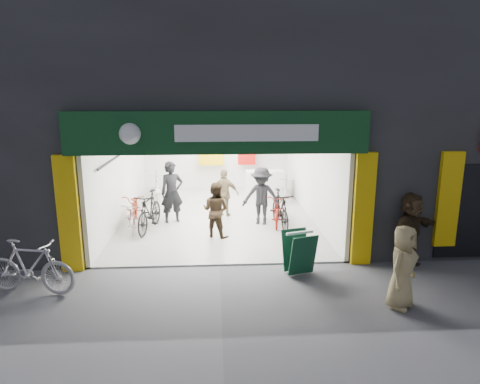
{
  "coord_description": "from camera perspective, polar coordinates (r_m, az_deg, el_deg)",
  "views": [
    {
      "loc": [
        -0.1,
        -9.14,
        3.89
      ],
      "look_at": [
        0.56,
        1.5,
        1.38
      ],
      "focal_mm": 32.0,
      "sensor_mm": 36.0,
      "label": 1
    }
  ],
  "objects": [
    {
      "name": "bike_left_back",
      "position": [
        15.89,
        -11.01,
        0.83
      ],
      "size": [
        0.74,
        1.84,
        1.08
      ],
      "primitive_type": "imported",
      "rotation": [
        0.0,
        0.0,
        0.13
      ],
      "color": "#B7B8BC",
      "rests_on": "ground"
    },
    {
      "name": "building",
      "position": [
        14.17,
        0.56,
        14.98
      ],
      "size": [
        17.0,
        10.27,
        8.0
      ],
      "color": "#232326",
      "rests_on": "ground"
    },
    {
      "name": "customer_c",
      "position": [
        12.58,
        2.86,
        -0.63
      ],
      "size": [
        1.26,
        0.93,
        1.75
      ],
      "primitive_type": "imported",
      "rotation": [
        0.0,
        0.0,
        -0.28
      ],
      "color": "black",
      "rests_on": "ground"
    },
    {
      "name": "bike_left_midback",
      "position": [
        13.26,
        -13.86,
        -2.07
      ],
      "size": [
        0.83,
        1.87,
        0.95
      ],
      "primitive_type": "imported",
      "rotation": [
        0.0,
        0.0,
        0.11
      ],
      "color": "maroon",
      "rests_on": "ground"
    },
    {
      "name": "bike_right_front",
      "position": [
        12.45,
        5.38,
        -2.34
      ],
      "size": [
        0.68,
        1.89,
        1.11
      ],
      "primitive_type": "imported",
      "rotation": [
        0.0,
        0.0,
        0.09
      ],
      "color": "black",
      "rests_on": "ground"
    },
    {
      "name": "bike_right_mid",
      "position": [
        12.85,
        5.09,
        -2.19
      ],
      "size": [
        0.94,
        1.9,
        0.95
      ],
      "primitive_type": "imported",
      "rotation": [
        0.0,
        0.0,
        -0.18
      ],
      "color": "maroon",
      "rests_on": "ground"
    },
    {
      "name": "customer_a",
      "position": [
        12.91,
        -9.06,
        -0.11
      ],
      "size": [
        0.8,
        0.66,
        1.88
      ],
      "primitive_type": "imported",
      "rotation": [
        0.0,
        0.0,
        0.36
      ],
      "color": "black",
      "rests_on": "ground"
    },
    {
      "name": "customer_d",
      "position": [
        13.41,
        -2.08,
        -0.2
      ],
      "size": [
        0.97,
        0.62,
        1.55
      ],
      "primitive_type": "imported",
      "rotation": [
        0.0,
        0.0,
        2.86
      ],
      "color": "olive",
      "rests_on": "ground"
    },
    {
      "name": "pedestrian_far",
      "position": [
        10.31,
        21.74,
        -4.77
      ],
      "size": [
        1.59,
        1.39,
        1.74
      ],
      "primitive_type": "imported",
      "rotation": [
        0.0,
        0.0,
        0.66
      ],
      "color": "#312416",
      "rests_on": "ground"
    },
    {
      "name": "customer_b",
      "position": [
        11.55,
        -3.29,
        -2.44
      ],
      "size": [
        0.93,
        0.85,
        1.54
      ],
      "primitive_type": "imported",
      "rotation": [
        0.0,
        0.0,
        2.69
      ],
      "color": "#312316",
      "rests_on": "ground"
    },
    {
      "name": "sandwich_board",
      "position": [
        9.45,
        7.88,
        -7.84
      ],
      "size": [
        0.74,
        0.75,
        0.92
      ],
      "rotation": [
        0.0,
        0.0,
        0.28
      ],
      "color": "#0F3C25",
      "rests_on": "ground"
    },
    {
      "name": "pedestrian_near",
      "position": [
        8.41,
        20.86,
        -9.33
      ],
      "size": [
        0.9,
        0.89,
        1.57
      ],
      "primitive_type": "imported",
      "rotation": [
        0.0,
        0.0,
        0.77
      ],
      "color": "#9C8A5B",
      "rests_on": "ground"
    },
    {
      "name": "parked_bike",
      "position": [
        9.4,
        -26.22,
        -8.94
      ],
      "size": [
        1.92,
        0.88,
        1.11
      ],
      "primitive_type": "imported",
      "rotation": [
        0.0,
        0.0,
        1.37
      ],
      "color": "#B3B2B7",
      "rests_on": "ground"
    },
    {
      "name": "bike_left_midfront",
      "position": [
        12.37,
        -11.99,
        -2.58
      ],
      "size": [
        0.88,
        1.99,
        1.15
      ],
      "primitive_type": "imported",
      "rotation": [
        0.0,
        0.0,
        -0.18
      ],
      "color": "black",
      "rests_on": "ground"
    },
    {
      "name": "bike_left_front",
      "position": [
        12.62,
        -14.15,
        -3.08
      ],
      "size": [
        0.87,
        1.71,
        0.86
      ],
      "primitive_type": "imported",
      "rotation": [
        0.0,
        0.0,
        0.19
      ],
      "color": "silver",
      "rests_on": "ground"
    },
    {
      "name": "bike_right_back",
      "position": [
        15.6,
        6.14,
        0.51
      ],
      "size": [
        0.71,
        1.61,
        0.94
      ],
      "primitive_type": "imported",
      "rotation": [
        0.0,
        0.0,
        -0.18
      ],
      "color": "#A6A6AA",
      "rests_on": "ground"
    },
    {
      "name": "ground",
      "position": [
        9.93,
        -2.73,
        -9.82
      ],
      "size": [
        60.0,
        60.0,
        0.0
      ],
      "primitive_type": "plane",
      "color": "#56565B",
      "rests_on": "ground"
    }
  ]
}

